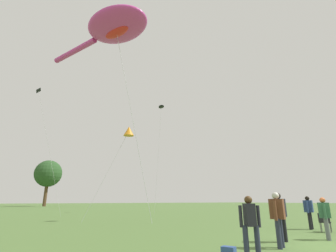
{
  "coord_description": "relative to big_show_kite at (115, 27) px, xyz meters",
  "views": [
    {
      "loc": [
        -9.06,
        -5.23,
        1.44
      ],
      "look_at": [
        -0.87,
        8.69,
        6.23
      ],
      "focal_mm": 26.96,
      "sensor_mm": 36.0,
      "label": 1
    }
  ],
  "objects": [
    {
      "name": "small_kite_box_yellow",
      "position": [
        1.85,
        0.46,
        -8.74
      ],
      "size": [
        3.53,
        1.1,
        7.14
      ],
      "rotation": [
        0.0,
        0.0,
        1.99
      ],
      "color": "orange",
      "rests_on": "ground"
    },
    {
      "name": "big_show_kite",
      "position": [
        0.0,
        0.0,
        0.0
      ],
      "size": [
        6.87,
        11.61,
        16.23
      ],
      "rotation": [
        0.0,
        0.0,
        -1.15
      ],
      "color": "#CC3899",
      "rests_on": "ground"
    },
    {
      "name": "small_kite_bird_shape",
      "position": [
        10.51,
        10.86,
        -1.63
      ],
      "size": [
        1.59,
        1.43,
        14.11
      ],
      "rotation": [
        0.0,
        0.0,
        1.22
      ],
      "color": "black",
      "rests_on": "ground"
    },
    {
      "name": "person_navy_jacket",
      "position": [
        8.27,
        -9.51,
        -14.52
      ],
      "size": [
        0.57,
        0.48,
        1.67
      ],
      "rotation": [
        0.0,
        0.0,
        1.93
      ],
      "color": "black",
      "rests_on": "ground"
    },
    {
      "name": "folding_chair",
      "position": [
        7.66,
        -10.59,
        -14.97
      ],
      "size": [
        0.63,
        0.63,
        0.86
      ],
      "rotation": [
        0.0,
        0.0,
        -1.16
      ],
      "color": "#4C4C51",
      "rests_on": "ground"
    },
    {
      "name": "small_kite_delta_white",
      "position": [
        -4.26,
        10.36,
        -4.28
      ],
      "size": [
        3.78,
        1.21,
        13.01
      ],
      "rotation": [
        0.0,
        0.0,
        -2.97
      ],
      "color": "black",
      "rests_on": "ground"
    },
    {
      "name": "person_redhead_woman",
      "position": [
        5.25,
        -11.98,
        -14.58
      ],
      "size": [
        0.49,
        0.46,
        1.56
      ],
      "rotation": [
        0.0,
        0.0,
        2.14
      ],
      "color": "slate",
      "rests_on": "ground"
    },
    {
      "name": "tree_pine_center",
      "position": [
        1.7,
        57.25,
        -7.15
      ],
      "size": [
        6.99,
        6.99,
        11.89
      ],
      "color": "#513823",
      "rests_on": "ground"
    },
    {
      "name": "ground_plane",
      "position": [
        3.77,
        -12.6,
        -15.48
      ],
      "size": [
        300.0,
        300.0,
        0.0
      ],
      "primitive_type": "plane",
      "color": "#4C6B33"
    },
    {
      "name": "person_tall_center",
      "position": [
        3.29,
        -11.43,
        -14.49
      ],
      "size": [
        0.62,
        0.45,
        1.72
      ],
      "rotation": [
        0.0,
        0.0,
        1.52
      ],
      "color": "black",
      "rests_on": "ground"
    },
    {
      "name": "person_dark_jacket",
      "position": [
        0.21,
        -12.8,
        -14.58
      ],
      "size": [
        0.5,
        0.46,
        1.56
      ],
      "rotation": [
        0.0,
        0.0,
        1.03
      ],
      "color": "#282D42",
      "rests_on": "ground"
    },
    {
      "name": "person_photographer",
      "position": [
        2.18,
        -12.18,
        -14.5
      ],
      "size": [
        0.57,
        0.5,
        1.71
      ],
      "rotation": [
        0.0,
        0.0,
        2.0
      ],
      "color": "#282D42",
      "rests_on": "ground"
    }
  ]
}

